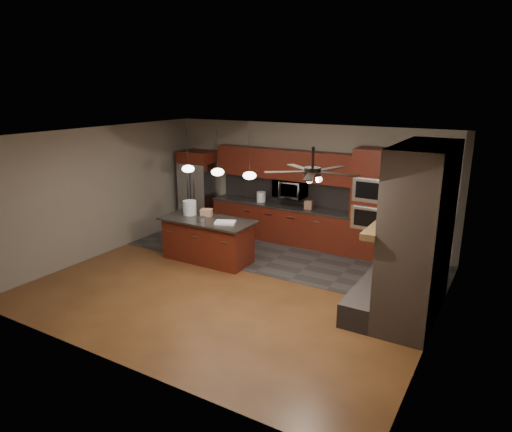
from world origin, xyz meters
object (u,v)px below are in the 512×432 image
Objects in this scene: paint_can at (202,220)px; paint_tray at (225,222)px; counter_bucket at (261,197)px; microwave at (290,189)px; refrigerator at (199,190)px; counter_box at (309,205)px; oven_tower at (372,204)px; kitchen_island at (208,240)px; white_bucket at (190,208)px; cardboard_box at (207,213)px.

paint_can is 0.39× the size of paint_tray.
paint_can is at bearing -93.87° from counter_bucket.
microwave is at bearing 67.96° from paint_can.
counter_box is at bearing 0.57° from refrigerator.
refrigerator is 10.40× the size of counter_box.
microwave is 2.44m from paint_can.
oven_tower reaches higher than counter_bucket.
refrigerator is 1.83m from counter_bucket.
kitchen_island is 0.69m from paint_tray.
microwave reaches higher than white_bucket.
counter_bucket is (0.34, 1.78, 0.03)m from cardboard_box.
paint_tray is at bearing -81.22° from counter_bucket.
white_bucket is at bearing -145.22° from counter_box.
paint_tray is 2.10× the size of counter_box.
oven_tower is 3.55m from cardboard_box.
white_bucket is at bearing -58.21° from refrigerator.
paint_tray is 0.71m from cardboard_box.
oven_tower reaches higher than cardboard_box.
counter_bucket is at bearing 84.60° from kitchen_island.
microwave is 2.38m from kitchen_island.
white_bucket is at bearing -151.63° from oven_tower.
kitchen_island is 8.21× the size of counter_bucket.
refrigerator reaches higher than counter_bucket.
oven_tower is at bearing -1.66° from microwave.
refrigerator reaches higher than white_bucket.
oven_tower is 3.62m from paint_can.
white_bucket is 1.05m from paint_tray.
paint_can is at bearing -142.84° from oven_tower.
paint_tray is at bearing -123.63° from counter_box.
oven_tower reaches higher than refrigerator.
microwave is 0.61m from counter_box.
oven_tower reaches higher than white_bucket.
kitchen_island is 0.55m from paint_can.
counter_box is (1.43, 2.14, 0.02)m from paint_can.
oven_tower is at bearing 37.16° from paint_can.
paint_can is 0.82× the size of counter_box.
counter_bucket is (-2.73, 0.01, -0.17)m from oven_tower.
oven_tower is at bearing 9.69° from cardboard_box.
paint_tray is at bearing -41.40° from cardboard_box.
kitchen_island is 0.82m from white_bucket.
counter_bucket is (0.72, 1.87, -0.05)m from white_bucket.
microwave is 2.44m from white_bucket.
microwave is at bearing 52.44° from white_bucket.
paint_can is at bearing -29.23° from white_bucket.
counter_box is (2.00, 1.82, -0.08)m from white_bucket.
cardboard_box reaches higher than paint_can.
counter_bucket is at bearing 58.89° from cardboard_box.
white_bucket reaches higher than cardboard_box.
kitchen_island is at bearing -48.94° from refrigerator.
microwave is at bearing 2.90° from refrigerator.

